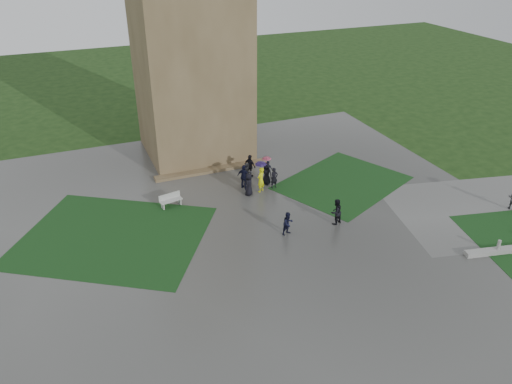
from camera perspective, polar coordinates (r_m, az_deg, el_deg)
name	(u,v)px	position (r m, az deg, el deg)	size (l,w,h in m)	color
ground	(264,241)	(30.69, 0.92, -5.66)	(120.00, 120.00, 0.00)	black
plaza	(252,225)	(32.24, -0.46, -3.81)	(34.00, 34.00, 0.02)	#3A3A37
lawn_inset_left	(113,236)	(32.35, -16.01, -4.89)	(11.00, 9.00, 0.01)	black
lawn_inset_right	(342,183)	(37.98, 9.85, 1.05)	(9.00, 7.00, 0.01)	black
tower	(190,44)	(40.53, -7.59, 16.46)	(8.00, 8.00, 18.00)	brown
tower_plinth	(212,170)	(39.33, -5.09, 2.53)	(9.00, 0.80, 0.22)	brown
bench	(171,200)	(34.63, -9.74, -0.90)	(1.64, 0.80, 0.91)	#A5A5A0
visitor_cluster	(256,173)	(36.60, -0.02, 2.14)	(3.21, 3.82, 2.40)	black
pedestrian_mid	(288,223)	(31.01, 3.69, -3.60)	(0.74, 0.43, 1.53)	black
pedestrian_near	(336,212)	(32.36, 9.13, -2.24)	(0.85, 0.49, 1.75)	black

